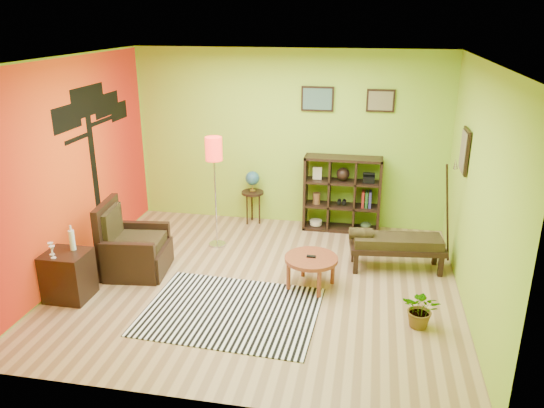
% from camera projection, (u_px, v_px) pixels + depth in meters
% --- Properties ---
extents(ground, '(5.00, 5.00, 0.00)m').
position_uv_depth(ground, '(260.00, 283.00, 6.84)').
color(ground, tan).
rests_on(ground, ground).
extents(room_shell, '(5.04, 4.54, 2.82)m').
position_uv_depth(room_shell, '(251.00, 147.00, 6.25)').
color(room_shell, '#9BCB34').
rests_on(room_shell, ground).
extents(zebra_rug, '(2.07, 1.63, 0.01)m').
position_uv_depth(zebra_rug, '(231.00, 311.00, 6.19)').
color(zebra_rug, white).
rests_on(zebra_rug, ground).
extents(coffee_table, '(0.67, 0.67, 0.43)m').
position_uv_depth(coffee_table, '(311.00, 261.00, 6.64)').
color(coffee_table, brown).
rests_on(coffee_table, ground).
extents(armchair, '(0.89, 0.89, 0.98)m').
position_uv_depth(armchair, '(132.00, 251.00, 7.07)').
color(armchair, black).
rests_on(armchair, ground).
extents(side_cabinet, '(0.51, 0.46, 0.91)m').
position_uv_depth(side_cabinet, '(68.00, 275.00, 6.40)').
color(side_cabinet, black).
rests_on(side_cabinet, ground).
extents(floor_lamp, '(0.25, 0.25, 1.65)m').
position_uv_depth(floor_lamp, '(214.00, 159.00, 7.51)').
color(floor_lamp, silver).
rests_on(floor_lamp, ground).
extents(globe_table, '(0.36, 0.36, 0.88)m').
position_uv_depth(globe_table, '(253.00, 184.00, 8.60)').
color(globe_table, black).
rests_on(globe_table, ground).
extents(cube_shelf, '(1.20, 0.35, 1.20)m').
position_uv_depth(cube_shelf, '(343.00, 194.00, 8.35)').
color(cube_shelf, black).
rests_on(cube_shelf, ground).
extents(bench, '(1.30, 0.59, 0.58)m').
position_uv_depth(bench, '(395.00, 243.00, 7.11)').
color(bench, black).
rests_on(bench, ground).
extents(potted_plant, '(0.50, 0.54, 0.35)m').
position_uv_depth(potted_plant, '(421.00, 313.00, 5.84)').
color(potted_plant, '#26661E').
rests_on(potted_plant, ground).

